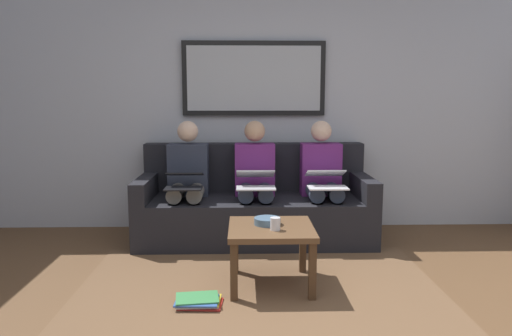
{
  "coord_description": "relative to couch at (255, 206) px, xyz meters",
  "views": [
    {
      "loc": [
        0.11,
        2.48,
        1.37
      ],
      "look_at": [
        0.0,
        -1.7,
        0.75
      ],
      "focal_mm": 33.94,
      "sensor_mm": 36.0,
      "label": 1
    }
  ],
  "objects": [
    {
      "name": "coffee_table",
      "position": [
        -0.09,
        1.22,
        0.06
      ],
      "size": [
        0.61,
        0.61,
        0.44
      ],
      "color": "brown",
      "rests_on": "ground_plane"
    },
    {
      "name": "laptop_silver",
      "position": [
        0.0,
        0.31,
        0.31
      ],
      "size": [
        0.35,
        0.36,
        0.16
      ],
      "color": "silver"
    },
    {
      "name": "laptop_black",
      "position": [
        0.64,
        0.32,
        0.32
      ],
      "size": [
        0.33,
        0.33,
        0.14
      ],
      "color": "black"
    },
    {
      "name": "person_left",
      "position": [
        -0.64,
        0.07,
        0.3
      ],
      "size": [
        0.38,
        0.58,
        1.14
      ],
      "color": "#66236B",
      "rests_on": "couch"
    },
    {
      "name": "person_middle",
      "position": [
        0.0,
        0.07,
        0.3
      ],
      "size": [
        0.38,
        0.58,
        1.14
      ],
      "color": "#66236B",
      "rests_on": "couch"
    },
    {
      "name": "framed_mirror",
      "position": [
        0.0,
        -0.39,
        1.24
      ],
      "size": [
        1.45,
        0.05,
        0.75
      ],
      "color": "black"
    },
    {
      "name": "area_rug",
      "position": [
        0.0,
        1.27,
        -0.31
      ],
      "size": [
        2.6,
        1.8,
        0.01
      ],
      "primitive_type": "cube",
      "color": "brown",
      "rests_on": "ground_plane"
    },
    {
      "name": "bowl",
      "position": [
        -0.06,
        1.16,
        0.16
      ],
      "size": [
        0.19,
        0.19,
        0.05
      ],
      "primitive_type": "cylinder",
      "color": "slate",
      "rests_on": "coffee_table"
    },
    {
      "name": "wall_rear",
      "position": [
        0.0,
        -0.48,
        0.99
      ],
      "size": [
        6.0,
        0.12,
        2.6
      ],
      "primitive_type": "cube",
      "color": "#B7BCC6",
      "rests_on": "ground_plane"
    },
    {
      "name": "magazine_stack",
      "position": [
        0.41,
        1.55,
        -0.28
      ],
      "size": [
        0.32,
        0.24,
        0.05
      ],
      "color": "red",
      "rests_on": "ground_plane"
    },
    {
      "name": "person_right",
      "position": [
        0.64,
        0.07,
        0.3
      ],
      "size": [
        0.38,
        0.58,
        1.14
      ],
      "color": "#2D3342",
      "rests_on": "couch"
    },
    {
      "name": "couch",
      "position": [
        0.0,
        0.0,
        0.0
      ],
      "size": [
        2.2,
        0.9,
        0.9
      ],
      "color": "black",
      "rests_on": "ground_plane"
    },
    {
      "name": "laptop_white",
      "position": [
        -0.64,
        0.31,
        0.32
      ],
      "size": [
        0.35,
        0.36,
        0.16
      ],
      "color": "white"
    },
    {
      "name": "cup",
      "position": [
        -0.11,
        1.32,
        0.18
      ],
      "size": [
        0.07,
        0.07,
        0.09
      ],
      "primitive_type": "cylinder",
      "color": "silver",
      "rests_on": "coffee_table"
    }
  ]
}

